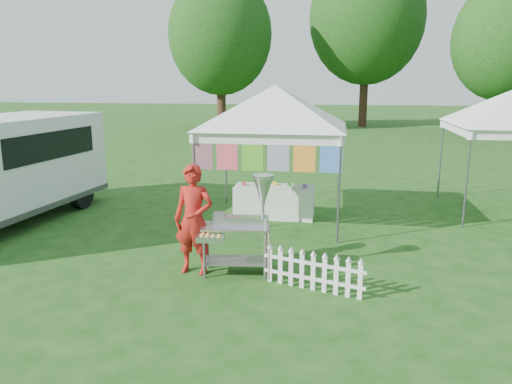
# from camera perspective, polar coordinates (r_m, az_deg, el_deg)

# --- Properties ---
(ground) EXTENTS (120.00, 120.00, 0.00)m
(ground) POSITION_cam_1_polar(r_m,az_deg,el_deg) (8.05, -1.15, -9.93)
(ground) COLOR #1B4213
(ground) RESTS_ON ground
(canopy_main) EXTENTS (4.24, 4.24, 3.45)m
(canopy_main) POSITION_cam_1_polar(r_m,az_deg,el_deg) (10.89, 2.19, 12.09)
(canopy_main) COLOR #59595E
(canopy_main) RESTS_ON ground
(tree_left) EXTENTS (6.40, 6.40, 9.53)m
(tree_left) POSITION_cam_1_polar(r_m,az_deg,el_deg) (32.28, -4.09, 17.46)
(tree_left) COLOR #391F14
(tree_left) RESTS_ON ground
(tree_mid) EXTENTS (7.60, 7.60, 11.52)m
(tree_mid) POSITION_cam_1_polar(r_m,az_deg,el_deg) (35.58, 12.58, 18.85)
(tree_mid) COLOR #391F14
(tree_mid) RESTS_ON ground
(tree_right) EXTENTS (5.60, 5.60, 8.42)m
(tree_right) POSITION_cam_1_polar(r_m,az_deg,el_deg) (30.63, 26.68, 15.24)
(tree_right) COLOR #391F14
(tree_right) RESTS_ON ground
(donut_cart) EXTENTS (1.18, 0.93, 1.64)m
(donut_cart) POSITION_cam_1_polar(r_m,az_deg,el_deg) (7.95, -1.15, -2.85)
(donut_cart) COLOR gray
(donut_cart) RESTS_ON ground
(vendor) EXTENTS (0.69, 0.49, 1.80)m
(vendor) POSITION_cam_1_polar(r_m,az_deg,el_deg) (8.10, -7.12, -3.14)
(vendor) COLOR #AB1B15
(vendor) RESTS_ON ground
(picket_fence) EXTENTS (1.54, 0.54, 0.56)m
(picket_fence) POSITION_cam_1_polar(r_m,az_deg,el_deg) (7.59, 6.54, -9.10)
(picket_fence) COLOR silver
(picket_fence) RESTS_ON ground
(display_table) EXTENTS (1.80, 0.70, 0.73)m
(display_table) POSITION_cam_1_polar(r_m,az_deg,el_deg) (11.48, 2.09, -1.10)
(display_table) COLOR white
(display_table) RESTS_ON ground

